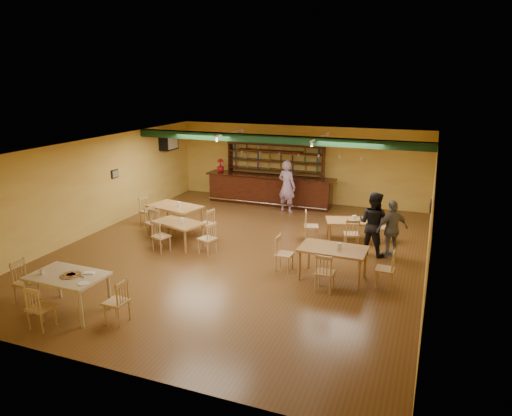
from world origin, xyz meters
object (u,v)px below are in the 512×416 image
at_px(bar_counter, 270,190).
at_px(dining_table_b, 349,231).
at_px(near_table, 69,293).
at_px(dining_table_c, 179,233).
at_px(dining_table_d, 333,263).
at_px(dining_table_a, 176,218).
at_px(patron_right_a, 373,223).
at_px(patron_bar, 287,186).

bearing_deg(bar_counter, dining_table_b, -41.28).
bearing_deg(bar_counter, near_table, -96.25).
bearing_deg(dining_table_c, dining_table_d, 8.99).
xyz_separation_m(bar_counter, dining_table_d, (3.79, -6.08, -0.16)).
relative_size(bar_counter, dining_table_d, 3.16).
bearing_deg(dining_table_c, dining_table_a, 142.53).
bearing_deg(dining_table_b, near_table, -143.28).
distance_m(dining_table_b, dining_table_d, 2.86).
xyz_separation_m(dining_table_c, patron_right_a, (5.42, 1.31, 0.54)).
bearing_deg(dining_table_a, dining_table_b, 22.56).
xyz_separation_m(dining_table_b, patron_right_a, (0.80, -0.80, 0.56)).
xyz_separation_m(dining_table_d, patron_right_a, (0.68, 2.06, 0.50)).
xyz_separation_m(dining_table_d, patron_bar, (-2.84, 5.25, 0.56)).
bearing_deg(dining_table_b, dining_table_c, -172.75).
relative_size(near_table, patron_right_a, 0.87).
bearing_deg(bar_counter, dining_table_a, -112.46).
xyz_separation_m(bar_counter, patron_bar, (0.95, -0.83, 0.40)).
distance_m(patron_bar, patron_right_a, 4.75).
bearing_deg(dining_table_d, near_table, -141.43).
distance_m(bar_counter, patron_bar, 1.32).
bearing_deg(near_table, patron_bar, 78.63).
xyz_separation_m(dining_table_c, dining_table_d, (4.74, -0.75, 0.04)).
bearing_deg(dining_table_b, bar_counter, 121.41).
height_order(dining_table_b, dining_table_d, dining_table_d).
height_order(dining_table_a, dining_table_d, dining_table_a).
height_order(dining_table_c, near_table, near_table).
bearing_deg(dining_table_a, patron_right_a, 13.94).
relative_size(dining_table_b, patron_right_a, 0.75).
relative_size(bar_counter, near_table, 3.26).
bearing_deg(patron_right_a, dining_table_a, 20.63).
bearing_deg(near_table, dining_table_b, 55.41).
bearing_deg(patron_bar, bar_counter, -23.16).
relative_size(dining_table_a, patron_bar, 0.87).
height_order(dining_table_a, patron_right_a, patron_right_a).
bearing_deg(dining_table_c, patron_bar, 85.02).
relative_size(dining_table_a, dining_table_b, 1.23).
xyz_separation_m(dining_table_d, near_table, (-4.85, -3.66, 0.02)).
xyz_separation_m(dining_table_a, dining_table_d, (5.52, -1.88, -0.01)).
bearing_deg(dining_table_c, bar_counter, 97.77).
distance_m(dining_table_a, dining_table_b, 5.49).
height_order(near_table, patron_right_a, patron_right_a).
height_order(dining_table_b, dining_table_c, dining_table_c).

